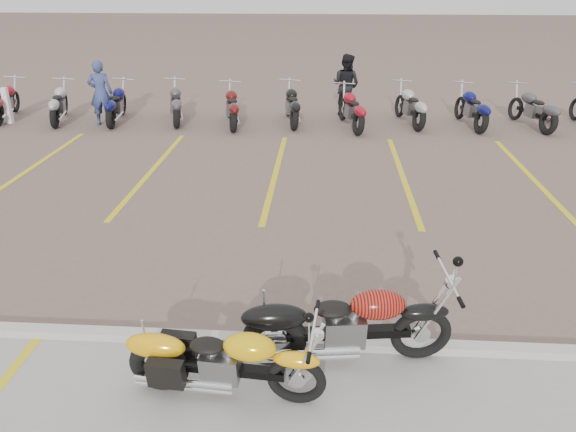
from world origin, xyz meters
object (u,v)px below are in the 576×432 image
flame_cruiser (342,326)px  person_a (101,93)px  yellow_cruiser (222,362)px  person_b (346,85)px  bollard (7,106)px

flame_cruiser → person_a: size_ratio=1.30×
yellow_cruiser → person_b: 12.34m
flame_cruiser → person_a: bearing=115.5°
person_a → bollard: (-2.73, -0.02, -0.39)m
person_a → flame_cruiser: bearing=113.6°
person_b → bollard: 9.66m
person_a → bollard: 2.76m
person_b → flame_cruiser: bearing=119.9°
flame_cruiser → person_b: person_b is taller
person_a → bollard: person_a is taller
yellow_cruiser → person_a: size_ratio=1.14×
yellow_cruiser → flame_cruiser: flame_cruiser is taller
person_a → yellow_cruiser: bearing=107.0°
yellow_cruiser → person_b: size_ratio=1.14×
flame_cruiser → bollard: bollard is taller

